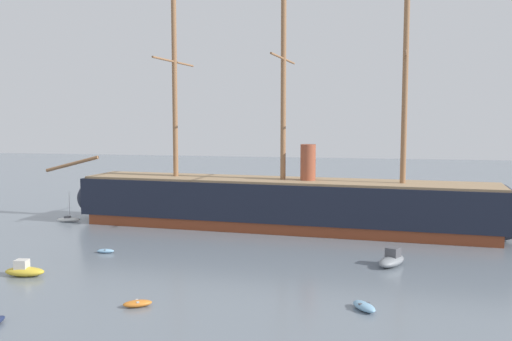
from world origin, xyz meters
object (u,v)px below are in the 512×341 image
at_px(dinghy_alongside_bow, 106,251).
at_px(motorboat_distant_centre, 283,216).
at_px(sailboat_far_left, 69,219).
at_px(dinghy_near_centre, 137,303).
at_px(dinghy_mid_right, 364,306).
at_px(motorboat_mid_left, 24,270).
at_px(tall_ship, 283,203).
at_px(sailboat_far_right, 457,234).
at_px(motorboat_alongside_stern, 392,260).

height_order(dinghy_alongside_bow, motorboat_distant_centre, motorboat_distant_centre).
bearing_deg(sailboat_far_left, dinghy_near_centre, -52.36).
xyz_separation_m(dinghy_mid_right, sailboat_far_left, (-46.09, 31.57, 0.06)).
bearing_deg(dinghy_alongside_bow, motorboat_mid_left, -108.61).
bearing_deg(sailboat_far_left, motorboat_mid_left, -68.03).
xyz_separation_m(tall_ship, dinghy_alongside_bow, (-18.84, -18.71, -3.63)).
bearing_deg(dinghy_near_centre, sailboat_far_right, 47.94).
height_order(motorboat_mid_left, dinghy_alongside_bow, motorboat_mid_left).
relative_size(dinghy_mid_right, motorboat_alongside_stern, 0.59).
height_order(motorboat_alongside_stern, sailboat_far_left, sailboat_far_left).
bearing_deg(sailboat_far_right, motorboat_alongside_stern, -119.16).
bearing_deg(dinghy_near_centre, sailboat_far_left, 127.64).
height_order(dinghy_near_centre, motorboat_mid_left, motorboat_mid_left).
xyz_separation_m(motorboat_mid_left, sailboat_far_right, (46.77, 28.44, -0.15)).
relative_size(motorboat_mid_left, sailboat_far_right, 0.78).
bearing_deg(sailboat_far_left, motorboat_alongside_stern, -18.58).
relative_size(sailboat_far_left, motorboat_distant_centre, 1.24).
height_order(motorboat_mid_left, sailboat_far_left, sailboat_far_left).
distance_m(tall_ship, motorboat_distant_centre, 8.68).
bearing_deg(sailboat_far_right, motorboat_distant_centre, 160.52).
bearing_deg(tall_ship, sailboat_far_left, -177.85).
xyz_separation_m(motorboat_mid_left, motorboat_distant_centre, (21.26, 37.47, -0.09)).
bearing_deg(sailboat_far_right, dinghy_near_centre, -132.06).
distance_m(motorboat_mid_left, sailboat_far_right, 54.74).
bearing_deg(motorboat_distant_centre, sailboat_far_left, -164.31).
bearing_deg(motorboat_mid_left, dinghy_alongside_bow, 71.39).
bearing_deg(motorboat_alongside_stern, dinghy_alongside_bow, -178.32).
distance_m(dinghy_mid_right, motorboat_distant_centre, 42.90).
xyz_separation_m(dinghy_alongside_bow, sailboat_far_left, (-15.06, 17.44, 0.15)).
xyz_separation_m(tall_ship, sailboat_far_right, (24.28, -1.12, -3.41)).
distance_m(dinghy_mid_right, sailboat_far_right, 33.95).
distance_m(tall_ship, dinghy_mid_right, 35.21).
height_order(dinghy_near_centre, dinghy_alongside_bow, dinghy_near_centre).
bearing_deg(tall_ship, dinghy_near_centre, -101.25).
relative_size(sailboat_far_right, motorboat_distant_centre, 1.46).
distance_m(motorboat_mid_left, motorboat_alongside_stern, 39.33).
distance_m(dinghy_mid_right, dinghy_alongside_bow, 34.09).
distance_m(tall_ship, dinghy_near_centre, 36.83).
distance_m(tall_ship, sailboat_far_left, 34.10).
bearing_deg(motorboat_alongside_stern, dinghy_near_centre, -140.56).
relative_size(motorboat_mid_left, dinghy_mid_right, 1.42).
distance_m(dinghy_near_centre, sailboat_far_right, 46.92).
bearing_deg(motorboat_mid_left, dinghy_near_centre, -22.63).
distance_m(dinghy_alongside_bow, motorboat_alongside_stern, 33.87).
height_order(dinghy_mid_right, sailboat_far_left, sailboat_far_left).
xyz_separation_m(motorboat_mid_left, dinghy_alongside_bow, (3.65, 10.85, -0.36)).
height_order(tall_ship, dinghy_mid_right, tall_ship).
bearing_deg(dinghy_mid_right, dinghy_alongside_bow, 155.51).
relative_size(dinghy_alongside_bow, motorboat_alongside_stern, 0.42).
bearing_deg(sailboat_far_right, dinghy_alongside_bow, -157.81).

